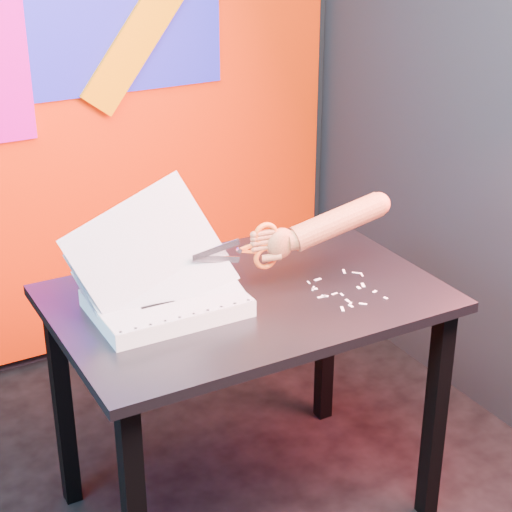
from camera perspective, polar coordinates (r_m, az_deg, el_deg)
room at (r=1.73m, az=-9.40°, el=7.63°), size 3.01×3.01×2.71m
work_table at (r=2.45m, az=-0.64°, el=-4.71°), size 1.08×0.73×0.75m
printout_stack at (r=2.31m, az=-6.06°, el=-2.90°), size 0.46×0.30×0.37m
scissors at (r=2.36m, az=0.26°, el=0.61°), size 0.25×0.04×0.14m
hand_forearm at (r=2.43m, az=4.81°, el=2.07°), size 0.42×0.11×0.15m
paper_clippings at (r=2.43m, az=5.80°, el=-2.32°), size 0.20×0.22×0.00m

